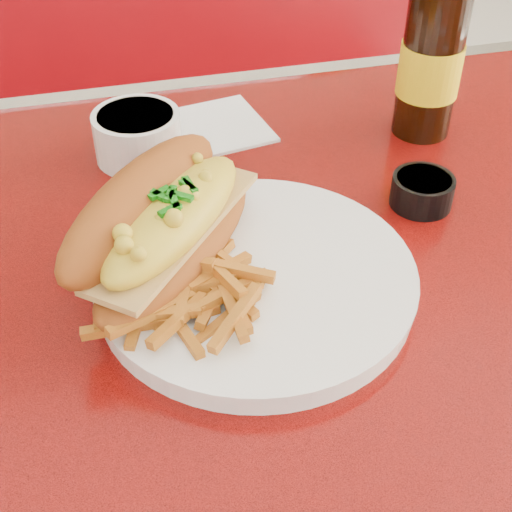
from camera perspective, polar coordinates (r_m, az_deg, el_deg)
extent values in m
cube|color=red|center=(0.70, 0.08, -2.27)|extent=(1.20, 0.80, 0.04)
cube|color=white|center=(1.03, -5.56, 12.50)|extent=(1.22, 0.03, 0.04)
cylinder|color=white|center=(1.00, 0.06, -18.57)|extent=(0.09, 0.09, 0.72)
cube|color=maroon|center=(1.63, -6.71, 2.07)|extent=(1.20, 0.50, 0.45)
cylinder|color=white|center=(0.66, 0.00, -2.00)|extent=(0.34, 0.34, 0.02)
cylinder|color=white|center=(0.65, 0.00, -1.26)|extent=(0.35, 0.35, 0.00)
ellipsoid|color=#A04F19|center=(0.65, -6.36, 0.84)|extent=(0.21, 0.23, 0.05)
cube|color=tan|center=(0.64, -6.49, 2.18)|extent=(0.18, 0.20, 0.01)
ellipsoid|color=yellow|center=(0.63, -6.57, 3.11)|extent=(0.18, 0.20, 0.05)
ellipsoid|color=#A04F19|center=(0.65, -9.05, 4.07)|extent=(0.22, 0.24, 0.09)
cube|color=silver|center=(0.63, 5.70, -3.57)|extent=(0.03, 0.11, 0.00)
cube|color=silver|center=(0.68, 5.02, 0.21)|extent=(0.02, 0.03, 0.00)
cylinder|color=white|center=(0.85, -9.45, 9.46)|extent=(0.13, 0.13, 0.06)
cylinder|color=black|center=(0.84, -9.63, 10.91)|extent=(0.11, 0.11, 0.01)
cylinder|color=black|center=(0.78, 13.15, 5.07)|extent=(0.09, 0.09, 0.03)
cylinder|color=#EA8F55|center=(0.78, 13.29, 5.88)|extent=(0.07, 0.07, 0.01)
cylinder|color=black|center=(0.89, 13.81, 14.83)|extent=(0.08, 0.08, 0.18)
cylinder|color=yellow|center=(0.89, 13.72, 14.33)|extent=(0.09, 0.09, 0.06)
cube|color=white|center=(0.91, -3.40, 10.25)|extent=(0.14, 0.14, 0.00)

